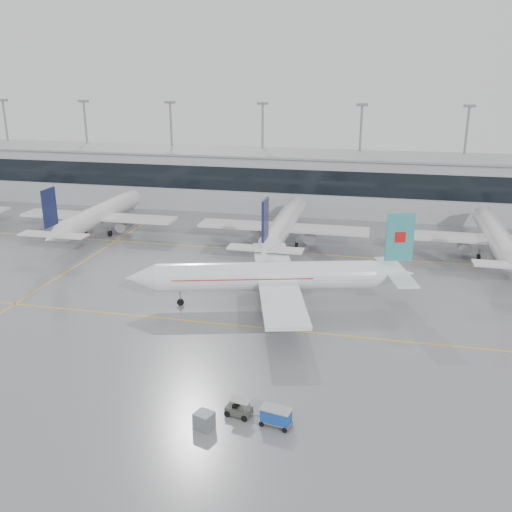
% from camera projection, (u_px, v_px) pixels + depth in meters
% --- Properties ---
extents(ground, '(320.00, 320.00, 0.00)m').
position_uv_depth(ground, '(234.00, 325.00, 69.05)').
color(ground, gray).
rests_on(ground, ground).
extents(taxi_line_main, '(120.00, 0.25, 0.01)m').
position_uv_depth(taxi_line_main, '(234.00, 325.00, 69.05)').
color(taxi_line_main, yellow).
rests_on(taxi_line_main, ground).
extents(taxi_line_north, '(120.00, 0.25, 0.01)m').
position_uv_depth(taxi_line_north, '(279.00, 252.00, 96.87)').
color(taxi_line_north, yellow).
rests_on(taxi_line_north, ground).
extents(taxi_line_cross, '(0.25, 60.00, 0.01)m').
position_uv_depth(taxi_line_cross, '(73.00, 267.00, 89.18)').
color(taxi_line_cross, yellow).
rests_on(taxi_line_cross, ground).
extents(terminal, '(180.00, 15.00, 12.00)m').
position_uv_depth(terminal, '(306.00, 182.00, 124.68)').
color(terminal, '#A4A4A8').
rests_on(terminal, ground).
extents(terminal_glass, '(180.00, 0.20, 5.00)m').
position_uv_depth(terminal_glass, '(301.00, 182.00, 117.21)').
color(terminal_glass, black).
rests_on(terminal_glass, ground).
extents(terminal_roof, '(182.00, 16.00, 0.40)m').
position_uv_depth(terminal_roof, '(307.00, 154.00, 122.75)').
color(terminal_roof, gray).
rests_on(terminal_roof, ground).
extents(light_masts, '(156.40, 1.00, 22.60)m').
position_uv_depth(light_masts, '(310.00, 145.00, 127.96)').
color(light_masts, gray).
rests_on(light_masts, ground).
extents(air_canada_jet, '(37.53, 30.88, 12.12)m').
position_uv_depth(air_canada_jet, '(275.00, 276.00, 74.22)').
color(air_canada_jet, white).
rests_on(air_canada_jet, ground).
extents(parked_jet_b, '(29.64, 36.96, 11.72)m').
position_uv_depth(parked_jet_b, '(99.00, 215.00, 106.40)').
color(parked_jet_b, silver).
rests_on(parked_jet_b, ground).
extents(parked_jet_c, '(29.64, 36.96, 11.72)m').
position_uv_depth(parked_jet_c, '(283.00, 225.00, 99.14)').
color(parked_jet_c, silver).
rests_on(parked_jet_c, ground).
extents(parked_jet_d, '(29.64, 36.96, 11.72)m').
position_uv_depth(parked_jet_d, '(497.00, 238.00, 91.87)').
color(parked_jet_d, silver).
rests_on(parked_jet_d, ground).
extents(baggage_tug, '(3.49, 1.85, 1.66)m').
position_uv_depth(baggage_tug, '(239.00, 410.00, 50.85)').
color(baggage_tug, '#3E4138').
rests_on(baggage_tug, ground).
extents(baggage_cart, '(2.95, 2.02, 1.67)m').
position_uv_depth(baggage_cart, '(276.00, 415.00, 49.32)').
color(baggage_cart, gray).
rests_on(baggage_cart, ground).
extents(gse_unit, '(1.89, 1.82, 1.50)m').
position_uv_depth(gse_unit, '(204.00, 421.00, 49.00)').
color(gse_unit, slate).
rests_on(gse_unit, ground).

